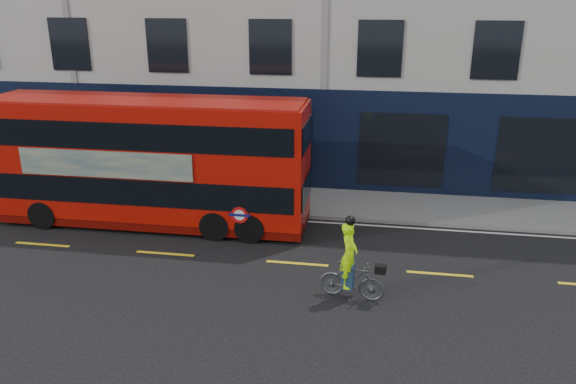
# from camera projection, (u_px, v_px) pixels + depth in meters

# --- Properties ---
(ground) EXTENTS (120.00, 120.00, 0.00)m
(ground) POSITION_uv_depth(u_px,v_px,m) (289.00, 289.00, 14.78)
(ground) COLOR black
(ground) RESTS_ON ground
(pavement) EXTENTS (60.00, 3.00, 0.12)m
(pavement) POSITION_uv_depth(u_px,v_px,m) (317.00, 202.00, 20.81)
(pavement) COLOR gray
(pavement) RESTS_ON ground
(kerb) EXTENTS (60.00, 0.12, 0.13)m
(kerb) POSITION_uv_depth(u_px,v_px,m) (312.00, 217.00, 19.41)
(kerb) COLOR slate
(kerb) RESTS_ON ground
(road_edge_line) EXTENTS (58.00, 0.10, 0.01)m
(road_edge_line) POSITION_uv_depth(u_px,v_px,m) (311.00, 222.00, 19.15)
(road_edge_line) COLOR silver
(road_edge_line) RESTS_ON ground
(lane_dashes) EXTENTS (58.00, 0.12, 0.01)m
(lane_dashes) POSITION_uv_depth(u_px,v_px,m) (297.00, 263.00, 16.17)
(lane_dashes) COLOR yellow
(lane_dashes) RESTS_ON ground
(bus) EXTENTS (10.48, 2.46, 4.21)m
(bus) POSITION_uv_depth(u_px,v_px,m) (150.00, 161.00, 18.40)
(bus) COLOR #B20F07
(bus) RESTS_ON ground
(cyclist) EXTENTS (1.73, 0.72, 2.25)m
(cyclist) POSITION_uv_depth(u_px,v_px,m) (351.00, 271.00, 14.10)
(cyclist) COLOR #494C4E
(cyclist) RESTS_ON ground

